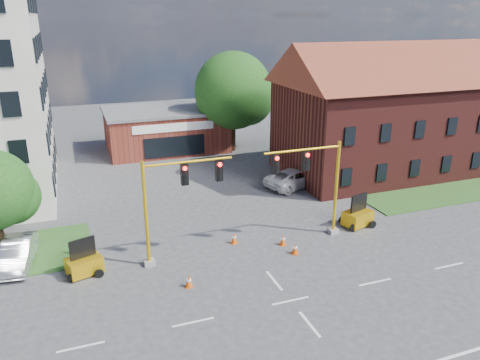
{
  "coord_description": "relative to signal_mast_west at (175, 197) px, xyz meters",
  "views": [
    {
      "loc": [
        -9.27,
        -17.9,
        13.48
      ],
      "look_at": [
        0.98,
        10.0,
        2.97
      ],
      "focal_mm": 35.0,
      "sensor_mm": 36.0,
      "label": 1
    }
  ],
  "objects": [
    {
      "name": "pickup_white",
      "position": [
        11.95,
        8.85,
        -3.17
      ],
      "size": [
        5.95,
        4.18,
        1.51
      ],
      "primitive_type": "imported",
      "rotation": [
        0.0,
        0.0,
        1.91
      ],
      "color": "white",
      "rests_on": "ground"
    },
    {
      "name": "cone_a",
      "position": [
        -0.1,
        -3.02,
        -3.58
      ],
      "size": [
        0.4,
        0.4,
        0.7
      ],
      "color": "#E8530C",
      "rests_on": "ground"
    },
    {
      "name": "signal_mast_east",
      "position": [
        8.71,
        0.0,
        0.0
      ],
      "size": [
        5.3,
        0.6,
        6.2
      ],
      "color": "gray",
      "rests_on": "ground"
    },
    {
      "name": "sedan_silver_front",
      "position": [
        -8.64,
        2.58,
        -3.18
      ],
      "size": [
        2.1,
        4.65,
        1.48
      ],
      "primitive_type": "imported",
      "rotation": [
        0.0,
        0.0,
        -0.12
      ],
      "color": "#AAADB2",
      "rests_on": "ground"
    },
    {
      "name": "signal_mast_west",
      "position": [
        0.0,
        0.0,
        0.0
      ],
      "size": [
        5.3,
        0.6,
        6.2
      ],
      "color": "gray",
      "rests_on": "ground"
    },
    {
      "name": "ground",
      "position": [
        4.36,
        -6.0,
        -3.92
      ],
      "size": [
        120.0,
        120.0,
        0.0
      ],
      "primitive_type": "plane",
      "color": "#3F3F41",
      "rests_on": "ground"
    },
    {
      "name": "trailer_east",
      "position": [
        12.48,
        0.43,
        -3.24
      ],
      "size": [
        2.19,
        1.76,
        2.17
      ],
      "rotation": [
        0.0,
        0.0,
        0.29
      ],
      "color": "yellow",
      "rests_on": "ground"
    },
    {
      "name": "lane_markings",
      "position": [
        4.36,
        -9.0,
        -3.91
      ],
      "size": [
        60.0,
        36.0,
        0.01
      ],
      "primitive_type": null,
      "color": "white",
      "rests_on": "ground"
    },
    {
      "name": "cone_c",
      "position": [
        6.75,
        -1.68,
        -3.58
      ],
      "size": [
        0.4,
        0.4,
        0.7
      ],
      "color": "#E8530C",
      "rests_on": "ground"
    },
    {
      "name": "cone_d",
      "position": [
        6.55,
        -0.41,
        -3.58
      ],
      "size": [
        0.4,
        0.4,
        0.7
      ],
      "color": "#E8530C",
      "rests_on": "ground"
    },
    {
      "name": "trailer_west",
      "position": [
        -5.14,
        0.22,
        -3.28
      ],
      "size": [
        2.09,
        1.71,
        2.06
      ],
      "rotation": [
        0.0,
        0.0,
        0.32
      ],
      "color": "yellow",
      "rests_on": "ground"
    },
    {
      "name": "townhouse_row",
      "position": [
        22.36,
        10.0,
        2.01
      ],
      "size": [
        21.0,
        11.0,
        11.5
      ],
      "color": "#531C18",
      "rests_on": "ground"
    },
    {
      "name": "brick_shop",
      "position": [
        4.36,
        23.99,
        -1.76
      ],
      "size": [
        12.4,
        8.4,
        4.3
      ],
      "color": "maroon",
      "rests_on": "ground"
    },
    {
      "name": "tree_large",
      "position": [
        11.26,
        21.08,
        2.07
      ],
      "size": [
        8.25,
        7.86,
        10.19
      ],
      "color": "#382114",
      "rests_on": "ground"
    },
    {
      "name": "grass_verge_ne",
      "position": [
        22.36,
        3.0,
        -3.88
      ],
      "size": [
        14.0,
        4.0,
        0.08
      ],
      "primitive_type": "cube",
      "color": "#2D521E",
      "rests_on": "ground"
    },
    {
      "name": "cone_b",
      "position": [
        3.79,
        0.86,
        -3.58
      ],
      "size": [
        0.4,
        0.4,
        0.7
      ],
      "color": "#E8530C",
      "rests_on": "ground"
    }
  ]
}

